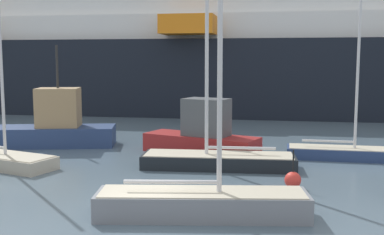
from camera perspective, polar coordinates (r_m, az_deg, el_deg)
The scene contains 8 objects.
ground_plane at distance 16.08m, azimuth -5.75°, elevation -11.93°, with size 600.00×600.00×0.00m, color slate.
sailboat_0 at distance 26.28m, azimuth 17.82°, elevation -3.83°, with size 6.01×1.87×8.74m.
sailboat_1 at distance 15.99m, azimuth 1.24°, elevation -9.83°, with size 7.17×2.66×10.58m.
sailboat_5 at distance 23.01m, azimuth 3.15°, elevation -4.48°, with size 7.42×2.45×14.50m.
fishing_boat_0 at distance 26.37m, azimuth 1.31°, elevation -2.03°, with size 6.75×4.06×5.33m.
fishing_boat_1 at distance 29.89m, azimuth -16.04°, elevation -1.03°, with size 7.65×4.05×6.04m.
channel_buoy_1 at distance 19.90m, azimuth 11.95°, elevation -7.30°, with size 0.68×0.68×1.59m.
cruise_ship at distance 49.89m, azimuth 14.07°, elevation 8.11°, with size 126.91×20.66×20.16m.
Camera 1 is at (4.06, -14.66, 5.20)m, focal length 44.64 mm.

